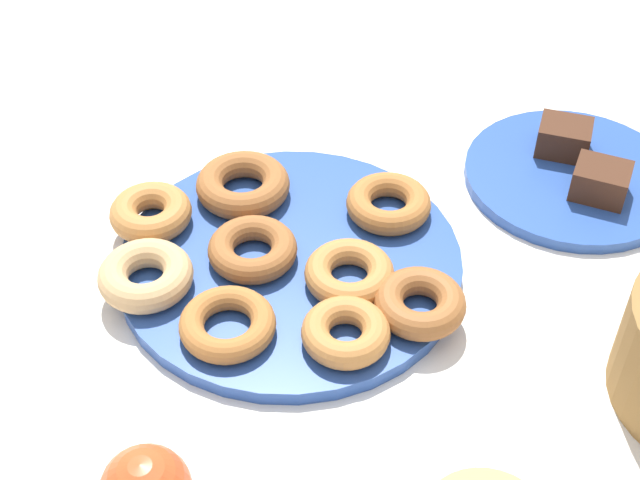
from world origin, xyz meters
name	(u,v)px	position (x,y,z in m)	size (l,w,h in m)	color
ground_plane	(291,267)	(0.00, 0.00, 0.00)	(2.40, 2.40, 0.00)	white
donut_plate	(291,262)	(0.00, 0.00, 0.01)	(0.33, 0.33, 0.01)	#284C9E
donut_0	(346,332)	(0.09, 0.08, 0.03)	(0.08, 0.08, 0.02)	#BC7A3D
donut_1	(152,211)	(0.00, -0.15, 0.03)	(0.08, 0.08, 0.03)	#BC7A3D
donut_2	(243,185)	(-0.07, -0.08, 0.03)	(0.10, 0.10, 0.03)	#995B2D
donut_3	(146,275)	(0.08, -0.11, 0.03)	(0.09, 0.09, 0.03)	tan
donut_4	(228,324)	(0.11, -0.02, 0.03)	(0.09, 0.09, 0.02)	#AD6B33
donut_5	(389,203)	(-0.09, 0.07, 0.03)	(0.09, 0.09, 0.03)	#AD6B33
donut_6	(349,273)	(0.02, 0.06, 0.03)	(0.08, 0.08, 0.02)	#BC7A3D
donut_7	(253,249)	(0.01, -0.03, 0.03)	(0.08, 0.08, 0.02)	#995B2D
donut_8	(420,303)	(0.03, 0.13, 0.03)	(0.08, 0.08, 0.03)	#995B2D
cake_plate	(572,176)	(-0.22, 0.24, 0.01)	(0.23, 0.23, 0.01)	#284C9E
brownie_near	(564,137)	(-0.25, 0.22, 0.03)	(0.05, 0.05, 0.03)	#472819
brownie_far	(601,181)	(-0.19, 0.27, 0.03)	(0.05, 0.05, 0.03)	#472819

